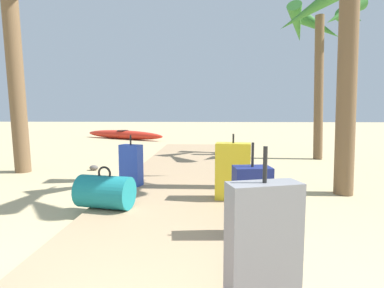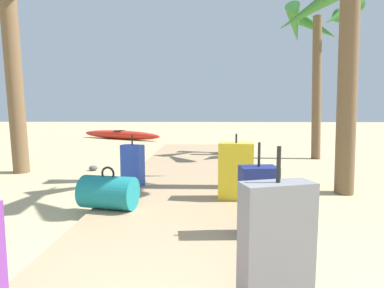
# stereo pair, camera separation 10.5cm
# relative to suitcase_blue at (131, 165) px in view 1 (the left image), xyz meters

# --- Properties ---
(ground_plane) EXTENTS (60.00, 60.00, 0.00)m
(ground_plane) POSITION_rel_suitcase_blue_xyz_m (0.76, 0.04, -0.39)
(ground_plane) COLOR tan
(boardwalk) EXTENTS (1.96, 9.60, 0.08)m
(boardwalk) POSITION_rel_suitcase_blue_xyz_m (0.76, 1.00, -0.35)
(boardwalk) COLOR tan
(boardwalk) RESTS_ON ground
(suitcase_blue) EXTENTS (0.36, 0.27, 0.76)m
(suitcase_blue) POSITION_rel_suitcase_blue_xyz_m (0.00, 0.00, 0.00)
(suitcase_blue) COLOR #2847B7
(suitcase_blue) RESTS_ON boardwalk
(duffel_bag_teal) EXTENTS (0.67, 0.48, 0.49)m
(duffel_bag_teal) POSITION_rel_suitcase_blue_xyz_m (-0.03, -1.09, -0.12)
(duffel_bag_teal) COLOR #197A7F
(duffel_bag_teal) RESTS_ON boardwalk
(suitcase_yellow) EXTENTS (0.46, 0.28, 0.83)m
(suitcase_yellow) POSITION_rel_suitcase_blue_xyz_m (1.46, -0.65, 0.05)
(suitcase_yellow) COLOR gold
(suitcase_yellow) RESTS_ON boardwalk
(suitcase_grey) EXTENTS (0.44, 0.27, 0.92)m
(suitcase_grey) POSITION_rel_suitcase_blue_xyz_m (1.45, -2.80, 0.05)
(suitcase_grey) COLOR slate
(suitcase_grey) RESTS_ON boardwalk
(suitcase_navy) EXTENTS (0.35, 0.26, 0.84)m
(suitcase_navy) POSITION_rel_suitcase_blue_xyz_m (1.53, -1.79, 0.01)
(suitcase_navy) COLOR navy
(suitcase_navy) RESTS_ON boardwalk
(palm_tree_far_right) EXTENTS (2.11, 2.05, 3.89)m
(palm_tree_far_right) POSITION_rel_suitcase_blue_xyz_m (3.92, 3.30, 2.75)
(palm_tree_far_right) COLOR brown
(palm_tree_far_right) RESTS_ON ground
(kayak) EXTENTS (4.01, 2.53, 0.38)m
(kayak) POSITION_rel_suitcase_blue_xyz_m (-2.50, 8.51, -0.20)
(kayak) COLOR red
(kayak) RESTS_ON ground
(rock_left_mid) EXTENTS (0.18, 0.15, 0.11)m
(rock_left_mid) POSITION_rel_suitcase_blue_xyz_m (-1.15, 1.52, -0.33)
(rock_left_mid) COLOR #5B5651
(rock_left_mid) RESTS_ON ground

